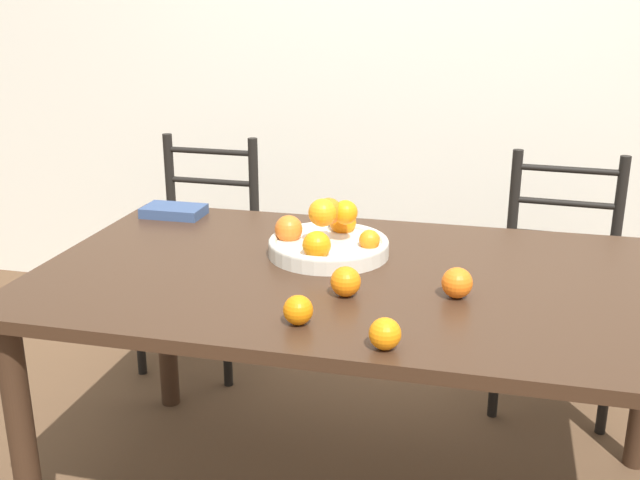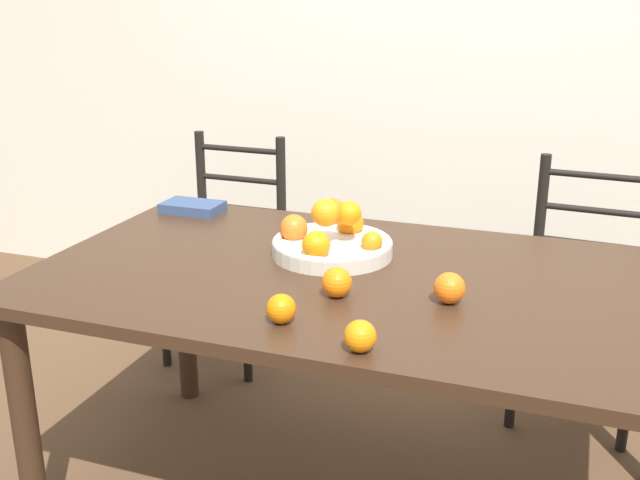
{
  "view_description": "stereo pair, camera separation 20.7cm",
  "coord_description": "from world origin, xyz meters",
  "views": [
    {
      "loc": [
        0.32,
        -1.89,
        1.5
      ],
      "look_at": [
        -0.14,
        0.02,
        0.85
      ],
      "focal_mm": 42.0,
      "sensor_mm": 36.0,
      "label": 1
    },
    {
      "loc": [
        0.52,
        -1.83,
        1.5
      ],
      "look_at": [
        -0.14,
        0.02,
        0.85
      ],
      "focal_mm": 42.0,
      "sensor_mm": 36.0,
      "label": 2
    }
  ],
  "objects": [
    {
      "name": "book_stack",
      "position": [
        -0.75,
        0.39,
        0.78
      ],
      "size": [
        0.21,
        0.13,
        0.03
      ],
      "color": "#334770",
      "rests_on": "dining_table"
    },
    {
      "name": "orange_loose_2",
      "position": [
        0.24,
        -0.11,
        0.81
      ],
      "size": [
        0.08,
        0.08,
        0.08
      ],
      "color": "orange",
      "rests_on": "dining_table"
    },
    {
      "name": "orange_loose_3",
      "position": [
        -0.03,
        -0.17,
        0.81
      ],
      "size": [
        0.08,
        0.08,
        0.08
      ],
      "color": "orange",
      "rests_on": "dining_table"
    },
    {
      "name": "chair_right",
      "position": [
        0.57,
        0.84,
        0.47
      ],
      "size": [
        0.45,
        0.43,
        0.93
      ],
      "rotation": [
        0.0,
        0.0,
        -0.07
      ],
      "color": "black",
      "rests_on": "ground_plane"
    },
    {
      "name": "fruit_bowl",
      "position": [
        -0.14,
        0.12,
        0.81
      ],
      "size": [
        0.35,
        0.35,
        0.18
      ],
      "color": "beige",
      "rests_on": "dining_table"
    },
    {
      "name": "wall_back",
      "position": [
        0.0,
        1.58,
        1.3
      ],
      "size": [
        8.0,
        0.06,
        2.6
      ],
      "color": "silver",
      "rests_on": "ground_plane"
    },
    {
      "name": "orange_loose_0",
      "position": [
        -0.1,
        -0.36,
        0.8
      ],
      "size": [
        0.07,
        0.07,
        0.07
      ],
      "color": "orange",
      "rests_on": "dining_table"
    },
    {
      "name": "chair_left",
      "position": [
        -0.85,
        0.84,
        0.47
      ],
      "size": [
        0.43,
        0.41,
        0.93
      ],
      "rotation": [
        0.0,
        0.0,
        -0.02
      ],
      "color": "black",
      "rests_on": "ground_plane"
    },
    {
      "name": "dining_table",
      "position": [
        0.0,
        0.0,
        0.68
      ],
      "size": [
        1.83,
        1.03,
        0.77
      ],
      "color": "#382316",
      "rests_on": "ground_plane"
    },
    {
      "name": "orange_loose_1",
      "position": [
        0.11,
        -0.44,
        0.8
      ],
      "size": [
        0.07,
        0.07,
        0.07
      ],
      "color": "orange",
      "rests_on": "dining_table"
    }
  ]
}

